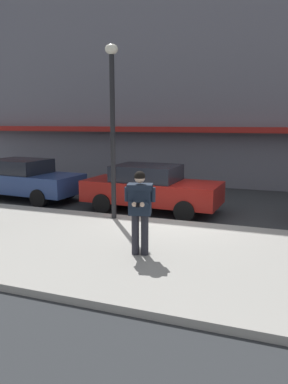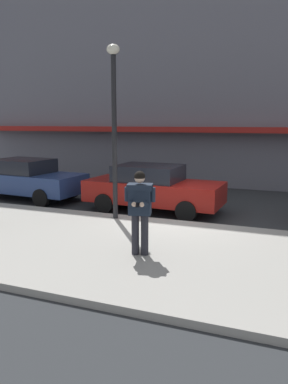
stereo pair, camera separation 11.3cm
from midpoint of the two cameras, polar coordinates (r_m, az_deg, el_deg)
ground_plane at (r=11.14m, az=5.51°, el=-4.70°), size 80.00×80.00×0.00m
sidewalk at (r=8.24m, az=6.84°, el=-9.76°), size 32.00×5.30×0.14m
curb_paint_line at (r=10.97m, az=10.64°, el=-5.06°), size 28.00×0.12×0.01m
storefront_facade at (r=19.34m, az=16.41°, el=21.82°), size 28.00×4.70×13.68m
parked_sedan_near at (r=15.04m, az=-17.28°, el=1.95°), size 4.63×2.19×1.54m
parked_sedan_mid at (r=12.38m, az=1.59°, el=0.65°), size 4.58×2.08×1.54m
man_texting_on_phone at (r=7.80m, az=-0.22°, el=-1.81°), size 0.63×0.64×1.81m
street_lamp_post at (r=10.74m, az=-4.28°, el=11.70°), size 0.36×0.36×4.88m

